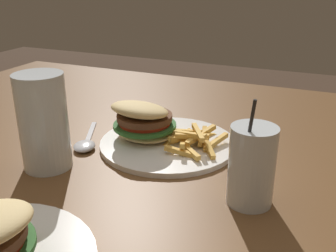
{
  "coord_description": "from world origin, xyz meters",
  "views": [
    {
      "loc": [
        -0.26,
        0.49,
        1.07
      ],
      "look_at": [
        0.03,
        -0.17,
        0.78
      ],
      "focal_mm": 42.0,
      "sensor_mm": 36.0,
      "label": 1
    }
  ],
  "objects_px": {
    "juice_glass": "(251,169)",
    "spoon": "(85,145)",
    "meal_plate_near": "(156,130)",
    "beer_glass": "(44,125)"
  },
  "relations": [
    {
      "from": "spoon",
      "to": "beer_glass",
      "type": "bearing_deg",
      "value": -35.13
    },
    {
      "from": "beer_glass",
      "to": "spoon",
      "type": "distance_m",
      "value": 0.12
    },
    {
      "from": "juice_glass",
      "to": "spoon",
      "type": "height_order",
      "value": "juice_glass"
    },
    {
      "from": "meal_plate_near",
      "to": "spoon",
      "type": "height_order",
      "value": "meal_plate_near"
    },
    {
      "from": "meal_plate_near",
      "to": "spoon",
      "type": "relative_size",
      "value": 1.67
    },
    {
      "from": "beer_glass",
      "to": "juice_glass",
      "type": "height_order",
      "value": "same"
    },
    {
      "from": "meal_plate_near",
      "to": "beer_glass",
      "type": "distance_m",
      "value": 0.22
    },
    {
      "from": "juice_glass",
      "to": "beer_glass",
      "type": "bearing_deg",
      "value": 4.12
    },
    {
      "from": "juice_glass",
      "to": "spoon",
      "type": "xyz_separation_m",
      "value": [
        0.34,
        -0.07,
        -0.05
      ]
    },
    {
      "from": "meal_plate_near",
      "to": "spoon",
      "type": "distance_m",
      "value": 0.14
    }
  ]
}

